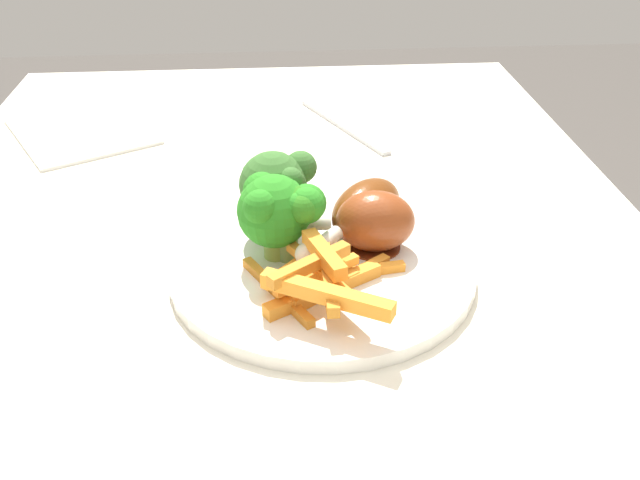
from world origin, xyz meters
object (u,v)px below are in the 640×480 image
(dining_table, at_px, (277,360))
(broccoli_floret_back, at_px, (286,212))
(broccoli_floret_middle, at_px, (279,209))
(fork, at_px, (342,125))
(dinner_plate, at_px, (320,267))
(chicken_drumstick_near, at_px, (367,222))
(carrot_fries_pile, at_px, (320,280))
(chicken_drumstick_far, at_px, (361,211))
(broccoli_floret_front, at_px, (278,184))

(dining_table, relative_size, broccoli_floret_back, 15.58)
(dining_table, bearing_deg, broccoli_floret_back, 30.78)
(broccoli_floret_middle, xyz_separation_m, fork, (-0.30, 0.08, -0.06))
(dinner_plate, relative_size, chicken_drumstick_near, 2.14)
(dinner_plate, relative_size, broccoli_floret_back, 3.72)
(carrot_fries_pile, bearing_deg, dinner_plate, 175.86)
(dining_table, height_order, dinner_plate, dinner_plate)
(chicken_drumstick_near, relative_size, fork, 0.62)
(broccoli_floret_middle, xyz_separation_m, carrot_fries_pile, (0.06, 0.03, -0.03))
(chicken_drumstick_far, bearing_deg, dining_table, -77.34)
(carrot_fries_pile, height_order, fork, carrot_fries_pile)
(dinner_plate, bearing_deg, broccoli_floret_front, -147.26)
(dining_table, xyz_separation_m, chicken_drumstick_near, (0.01, 0.08, 0.15))
(dinner_plate, bearing_deg, fork, 171.04)
(broccoli_floret_front, distance_m, chicken_drumstick_far, 0.07)
(broccoli_floret_middle, height_order, chicken_drumstick_far, broccoli_floret_middle)
(broccoli_floret_middle, bearing_deg, chicken_drumstick_near, 96.83)
(carrot_fries_pile, xyz_separation_m, chicken_drumstick_far, (-0.09, 0.04, 0.01))
(broccoli_floret_front, relative_size, carrot_fries_pile, 0.58)
(fork, bearing_deg, broccoli_floret_front, -42.57)
(dinner_plate, xyz_separation_m, chicken_drumstick_far, (-0.04, 0.04, 0.03))
(chicken_drumstick_far, bearing_deg, carrot_fries_pile, -24.58)
(carrot_fries_pile, bearing_deg, dining_table, -154.91)
(broccoli_floret_back, distance_m, chicken_drumstick_near, 0.07)
(dining_table, bearing_deg, dinner_plate, 59.62)
(broccoli_floret_middle, height_order, broccoli_floret_back, broccoli_floret_middle)
(carrot_fries_pile, xyz_separation_m, chicken_drumstick_near, (-0.07, 0.04, 0.01))
(broccoli_floret_front, relative_size, chicken_drumstick_near, 0.64)
(broccoli_floret_middle, bearing_deg, broccoli_floret_front, 179.68)
(broccoli_floret_front, height_order, chicken_drumstick_near, broccoli_floret_front)
(carrot_fries_pile, bearing_deg, broccoli_floret_middle, -154.87)
(dinner_plate, xyz_separation_m, carrot_fries_pile, (0.05, -0.00, 0.02))
(broccoli_floret_front, xyz_separation_m, chicken_drumstick_near, (0.03, 0.07, -0.02))
(chicken_drumstick_far, relative_size, fork, 0.65)
(dining_table, bearing_deg, broccoli_floret_front, 166.12)
(chicken_drumstick_far, bearing_deg, broccoli_floret_back, -60.91)
(carrot_fries_pile, height_order, chicken_drumstick_far, chicken_drumstick_far)
(broccoli_floret_front, height_order, broccoli_floret_back, broccoli_floret_front)
(dinner_plate, height_order, fork, dinner_plate)
(broccoli_floret_back, xyz_separation_m, chicken_drumstick_near, (-0.01, 0.07, -0.02))
(dinner_plate, height_order, broccoli_floret_front, broccoli_floret_front)
(chicken_drumstick_near, bearing_deg, dining_table, -93.67)
(fork, bearing_deg, dining_table, -42.27)
(broccoli_floret_back, xyz_separation_m, fork, (-0.31, 0.08, -0.05))
(broccoli_floret_middle, distance_m, broccoli_floret_back, 0.01)
(broccoli_floret_back, bearing_deg, dining_table, -149.22)
(broccoli_floret_front, distance_m, carrot_fries_pile, 0.11)
(dinner_plate, distance_m, chicken_drumstick_near, 0.05)
(dinner_plate, distance_m, carrot_fries_pile, 0.06)
(broccoli_floret_front, xyz_separation_m, carrot_fries_pile, (0.10, 0.03, -0.03))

